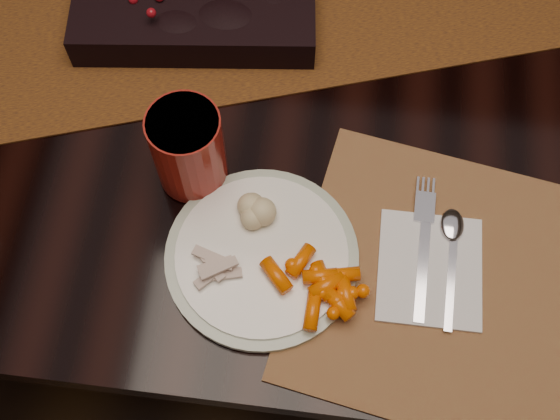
# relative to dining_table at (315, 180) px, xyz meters

# --- Properties ---
(floor) EXTENTS (5.00, 5.00, 0.00)m
(floor) POSITION_rel_dining_table_xyz_m (0.00, 0.00, -0.38)
(floor) COLOR black
(floor) RESTS_ON ground
(dining_table) EXTENTS (1.80, 1.00, 0.75)m
(dining_table) POSITION_rel_dining_table_xyz_m (0.00, 0.00, 0.00)
(dining_table) COLOR black
(dining_table) RESTS_ON floor
(centerpiece) EXTENTS (0.37, 0.22, 0.07)m
(centerpiece) POSITION_rel_dining_table_xyz_m (-0.20, 0.05, 0.41)
(centerpiece) COLOR black
(centerpiece) RESTS_ON table_runner
(placemat_main) EXTENTS (0.55, 0.44, 0.00)m
(placemat_main) POSITION_rel_dining_table_xyz_m (0.24, -0.33, 0.38)
(placemat_main) COLOR #8D6647
(placemat_main) RESTS_ON dining_table
(dinner_plate) EXTENTS (0.27, 0.27, 0.01)m
(dinner_plate) POSITION_rel_dining_table_xyz_m (-0.05, -0.32, 0.39)
(dinner_plate) COLOR white
(dinner_plate) RESTS_ON placemat_main
(baby_carrots) EXTENTS (0.14, 0.13, 0.02)m
(baby_carrots) POSITION_rel_dining_table_xyz_m (0.01, -0.35, 0.40)
(baby_carrots) COLOR #E35300
(baby_carrots) RESTS_ON dinner_plate
(mashed_potatoes) EXTENTS (0.07, 0.07, 0.04)m
(mashed_potatoes) POSITION_rel_dining_table_xyz_m (-0.06, -0.27, 0.41)
(mashed_potatoes) COLOR tan
(mashed_potatoes) RESTS_ON dinner_plate
(turkey_shreds) EXTENTS (0.06, 0.05, 0.01)m
(turkey_shreds) POSITION_rel_dining_table_xyz_m (-0.11, -0.34, 0.40)
(turkey_shreds) COLOR #BA9E94
(turkey_shreds) RESTS_ON dinner_plate
(napkin) EXTENTS (0.13, 0.15, 0.01)m
(napkin) POSITION_rel_dining_table_xyz_m (0.16, -0.31, 0.38)
(napkin) COLOR white
(napkin) RESTS_ON placemat_main
(fork) EXTENTS (0.03, 0.18, 0.00)m
(fork) POSITION_rel_dining_table_xyz_m (0.15, -0.29, 0.39)
(fork) COLOR silver
(fork) RESTS_ON napkin
(spoon) EXTENTS (0.04, 0.15, 0.00)m
(spoon) POSITION_rel_dining_table_xyz_m (0.18, -0.30, 0.39)
(spoon) COLOR white
(spoon) RESTS_ON napkin
(red_cup) EXTENTS (0.12, 0.12, 0.13)m
(red_cup) POSITION_rel_dining_table_xyz_m (-0.16, -0.21, 0.44)
(red_cup) COLOR maroon
(red_cup) RESTS_ON placemat_main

